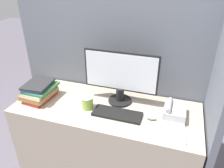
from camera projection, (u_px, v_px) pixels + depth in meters
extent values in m
cube|color=slate|center=(118.00, 76.00, 2.07)|extent=(1.95, 0.04, 1.75)
cube|color=slate|center=(213.00, 111.00, 1.58)|extent=(0.04, 0.69, 1.75)
cube|color=tan|center=(106.00, 141.00, 2.01)|extent=(1.55, 0.63, 0.75)
cylinder|color=black|center=(120.00, 101.00, 1.90)|extent=(0.20, 0.20, 0.02)
cylinder|color=black|center=(120.00, 94.00, 1.87)|extent=(0.07, 0.07, 0.11)
cube|color=black|center=(121.00, 72.00, 1.78)|extent=(0.62, 0.02, 0.34)
cube|color=silver|center=(120.00, 72.00, 1.77)|extent=(0.59, 0.01, 0.31)
cube|color=black|center=(117.00, 114.00, 1.73)|extent=(0.39, 0.15, 0.02)
ellipsoid|color=gray|center=(151.00, 118.00, 1.68)|extent=(0.08, 0.04, 0.03)
cylinder|color=#8CB247|center=(88.00, 103.00, 1.80)|extent=(0.09, 0.09, 0.10)
cylinder|color=white|center=(87.00, 97.00, 1.77)|extent=(0.10, 0.10, 0.01)
cube|color=maroon|center=(41.00, 97.00, 1.94)|extent=(0.20, 0.29, 0.03)
cube|color=olive|center=(39.00, 93.00, 1.93)|extent=(0.24, 0.29, 0.04)
cube|color=silver|center=(39.00, 91.00, 1.90)|extent=(0.19, 0.25, 0.02)
cube|color=#38723F|center=(41.00, 88.00, 1.91)|extent=(0.22, 0.28, 0.02)
cube|color=#264C8C|center=(38.00, 86.00, 1.90)|extent=(0.21, 0.26, 0.02)
cube|color=#262628|center=(38.00, 84.00, 1.89)|extent=(0.22, 0.26, 0.02)
cube|color=#99999E|center=(174.00, 112.00, 1.70)|extent=(0.17, 0.21, 0.08)
cube|color=white|center=(178.00, 110.00, 1.65)|extent=(0.07, 0.09, 0.00)
cylinder|color=#99999E|center=(169.00, 105.00, 1.69)|extent=(0.04, 0.18, 0.04)
cube|color=white|center=(171.00, 131.00, 1.55)|extent=(0.21, 0.25, 0.02)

